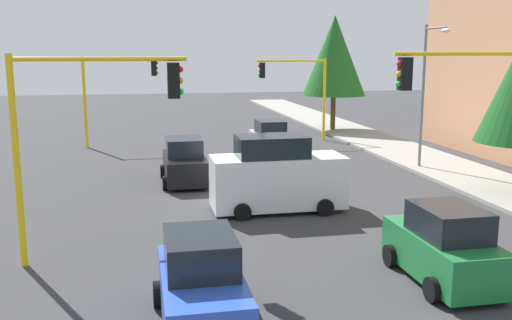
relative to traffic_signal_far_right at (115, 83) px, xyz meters
name	(u,v)px	position (x,y,z in m)	size (l,w,h in m)	color
ground_plane	(253,198)	(14.00, 5.67, -3.90)	(120.00, 120.00, 0.00)	#353538
sidewalk_kerb	(433,163)	(9.00, 16.17, -3.82)	(80.00, 4.00, 0.15)	gray
traffic_signal_far_right	(115,83)	(0.00, 0.00, 0.00)	(0.36, 4.59, 5.50)	yellow
traffic_signal_near_left	(475,106)	(20.00, 11.39, 0.20)	(0.36, 4.59, 5.81)	yellow
traffic_signal_far_left	(297,83)	(0.00, 11.31, -0.12)	(0.36, 4.59, 5.31)	yellow
traffic_signal_near_right	(86,117)	(20.00, -0.03, 0.12)	(0.36, 4.59, 5.68)	yellow
street_lamp_curbside	(427,81)	(10.39, 14.87, 0.45)	(2.15, 0.28, 7.00)	slate
tree_roadside_far	(334,56)	(-4.00, 15.17, 1.55)	(4.53, 4.53, 8.29)	brown
delivery_van_white	(277,176)	(16.00, 6.17, -2.62)	(2.22, 4.80, 2.77)	white
car_green	(444,247)	(23.22, 8.75, -3.00)	(3.72, 1.95, 1.98)	#1E7238
car_silver	(270,139)	(4.59, 8.49, -3.00)	(3.82, 1.97, 1.98)	#B2B5BA
car_blue	(201,286)	(24.44, 2.52, -3.00)	(3.82, 1.97, 1.98)	blue
car_black	(185,163)	(10.69, 3.24, -3.00)	(4.02, 2.05, 1.98)	black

